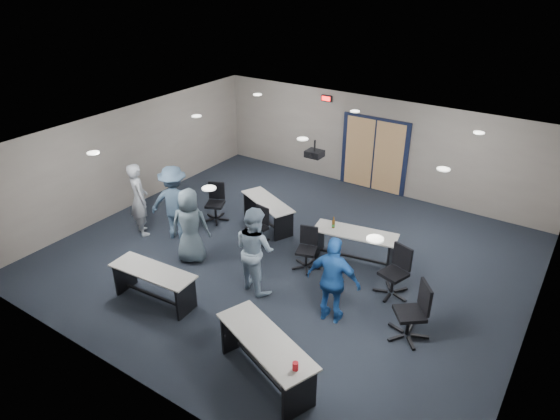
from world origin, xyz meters
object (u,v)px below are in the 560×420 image
Objects in this scene: person_navy at (333,281)px; table_front_right at (266,352)px; table_front_left at (154,280)px; chair_loose_right at (410,311)px; chair_back_d at (394,272)px; person_gray at (139,199)px; table_back_right at (354,241)px; chair_back_c at (306,249)px; table_back_left at (268,209)px; person_plaid at (190,226)px; chair_back_a at (215,203)px; chair_back_b at (257,227)px; person_lightblue at (255,249)px; person_back at (174,203)px.

table_front_right is at bearing 78.49° from person_navy.
table_front_left is 4.86m from chair_loose_right.
chair_back_d is 0.58× the size of person_gray.
chair_back_c is (-0.74, -0.82, -0.04)m from table_back_right.
person_gray is at bearing -115.05° from table_back_left.
table_back_right is 3.62m from person_plaid.
chair_loose_right is 6.82m from person_gray.
person_gray is at bearing -152.38° from chair_back_d.
table_back_left is at bearing -2.97° from chair_back_a.
person_gray is at bearing 178.15° from table_front_right.
chair_back_b is 3.42m from chair_back_d.
chair_back_a is at bearing 106.37° from table_front_left.
person_lightblue reaches higher than person_navy.
table_back_left is 1.03× the size of person_navy.
chair_back_b is 0.51× the size of person_gray.
person_plaid is at bearing 101.43° from table_front_left.
chair_loose_right is at bearing -37.20° from chair_back_d.
table_back_right is (2.61, 3.49, 0.02)m from table_front_left.
chair_loose_right is at bearing 17.39° from table_front_left.
chair_back_b is at bearing -37.76° from chair_back_a.
table_back_left is 2.10m from chair_back_c.
chair_back_a is at bearing 159.49° from table_front_right.
chair_loose_right is 0.61× the size of person_lightblue.
person_gray is at bearing -4.37° from person_back.
person_gray is 0.90m from person_back.
person_navy reaches higher than chair_back_d.
chair_back_b is at bearing -163.39° from chair_back_d.
chair_loose_right is at bearing -173.09° from person_navy.
table_back_right is at bearing 168.31° from chair_back_d.
person_gray is at bearing -147.90° from chair_back_b.
chair_back_b is 0.51× the size of person_lightblue.
chair_back_a reaches higher than chair_back_b.
person_lightblue is 1.04× the size of person_navy.
table_front_right is at bearing -42.59° from chair_back_b.
person_lightblue is 2.90m from person_back.
chair_back_a is 3.17m from person_lightblue.
table_front_left is at bearing -141.86° from chair_back_c.
person_plaid reaches higher than chair_back_b.
chair_loose_right is (0.72, -1.03, 0.03)m from chair_back_d.
table_front_left is 1.95× the size of chair_back_b.
chair_loose_right is at bearing -153.19° from person_gray.
table_back_right is 5.20m from person_gray.
person_lightblue is 1.00× the size of person_back.
chair_back_d is at bearing 32.42° from table_front_left.
person_gray is (-4.16, -0.91, 0.45)m from chair_back_c.
table_front_right is 1.14× the size of person_gray.
table_front_right is at bearing -94.77° from table_back_right.
table_back_left is at bearing -159.36° from person_back.
table_front_right reaches higher than table_back_left.
table_back_left is at bearing -176.51° from chair_back_d.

